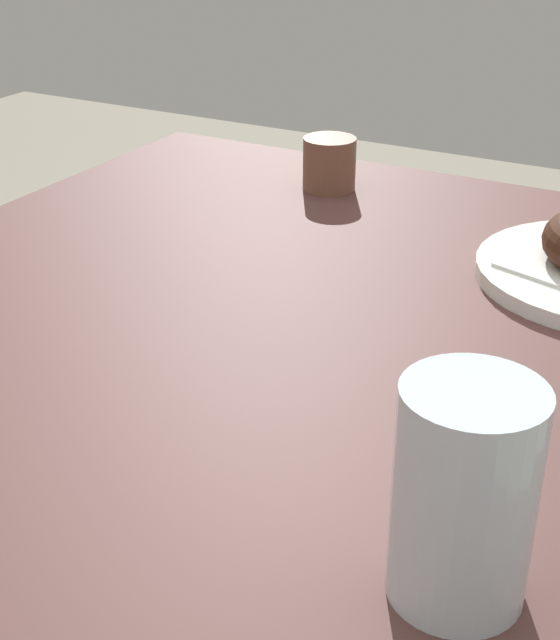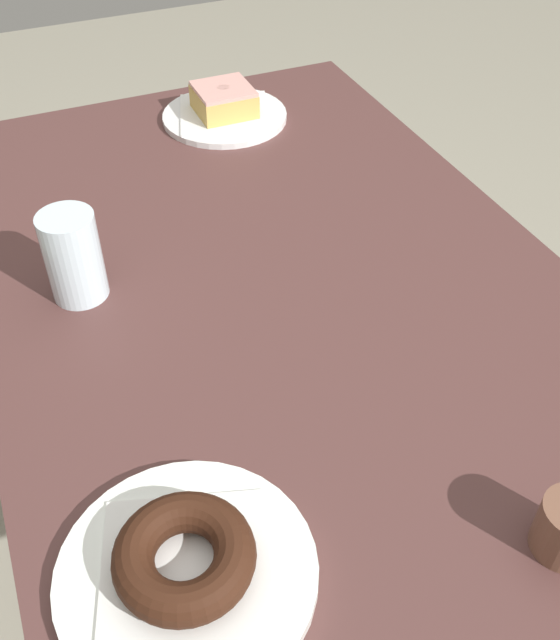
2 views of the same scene
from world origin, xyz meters
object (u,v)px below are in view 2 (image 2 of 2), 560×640
(plate_chocolate_ring, at_px, (187,573))
(water_glass, at_px, (73,257))
(donut_chocolate_ring, at_px, (184,556))
(plate_glazed_square, at_px, (225,116))
(donut_glazed_square, at_px, (224,100))

(plate_chocolate_ring, height_order, water_glass, water_glass)
(donut_chocolate_ring, relative_size, plate_glazed_square, 0.57)
(donut_glazed_square, relative_size, water_glass, 0.81)
(plate_chocolate_ring, xyz_separation_m, donut_chocolate_ring, (0.00, 0.00, 0.03))
(donut_glazed_square, height_order, water_glass, water_glass)
(donut_glazed_square, distance_m, water_glass, 0.49)
(donut_chocolate_ring, bearing_deg, plate_glazed_square, -22.20)
(plate_chocolate_ring, relative_size, donut_chocolate_ring, 1.87)
(plate_glazed_square, relative_size, donut_glazed_square, 2.28)
(donut_chocolate_ring, height_order, plate_glazed_square, donut_chocolate_ring)
(plate_chocolate_ring, distance_m, donut_glazed_square, 0.85)
(donut_chocolate_ring, xyz_separation_m, water_glass, (0.42, 0.00, 0.02))
(water_glass, bearing_deg, plate_chocolate_ring, -179.40)
(plate_chocolate_ring, xyz_separation_m, water_glass, (0.42, 0.00, 0.05))
(plate_glazed_square, distance_m, water_glass, 0.50)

